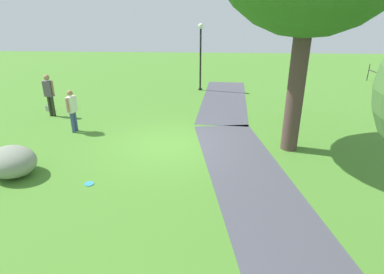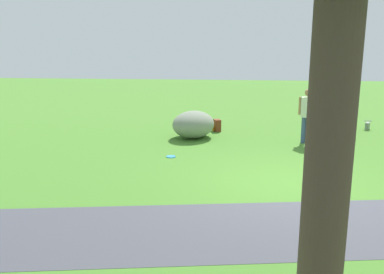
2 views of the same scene
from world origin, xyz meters
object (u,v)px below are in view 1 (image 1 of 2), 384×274
object	(u,v)px
lamp_post	(201,50)
woman_with_handbag	(49,92)
frisbee_on_grass	(89,184)
handbag_on_grass	(49,108)
man_near_boulder	(72,108)
lawn_boulder	(12,162)

from	to	relation	value
lamp_post	woman_with_handbag	bearing A→B (deg)	-51.36
frisbee_on_grass	handbag_on_grass	bearing A→B (deg)	-146.58
handbag_on_grass	frisbee_on_grass	size ratio (longest dim) A/B	1.46
lamp_post	woman_with_handbag	xyz separation A→B (m)	(5.04, -6.30, -1.17)
lamp_post	man_near_boulder	world-z (taller)	lamp_post
handbag_on_grass	frisbee_on_grass	xyz separation A→B (m)	(6.25, 4.12, -0.13)
lawn_boulder	handbag_on_grass	xyz separation A→B (m)	(-5.86, -1.82, -0.28)
woman_with_handbag	frisbee_on_grass	xyz separation A→B (m)	(5.58, 3.63, -1.06)
lamp_post	handbag_on_grass	xyz separation A→B (m)	(4.37, -6.80, -2.09)
lamp_post	frisbee_on_grass	xyz separation A→B (m)	(10.62, -2.67, -2.22)
lamp_post	man_near_boulder	bearing A→B (deg)	-33.86
man_near_boulder	woman_with_handbag	bearing A→B (deg)	-136.12
lamp_post	lawn_boulder	world-z (taller)	lamp_post
lawn_boulder	frisbee_on_grass	world-z (taller)	lawn_boulder
handbag_on_grass	frisbee_on_grass	bearing A→B (deg)	33.42
woman_with_handbag	man_near_boulder	world-z (taller)	woman_with_handbag
lawn_boulder	lamp_post	bearing A→B (deg)	154.08
woman_with_handbag	handbag_on_grass	world-z (taller)	woman_with_handbag
man_near_boulder	frisbee_on_grass	bearing A→B (deg)	26.72
lawn_boulder	woman_with_handbag	xyz separation A→B (m)	(-5.20, -1.33, 0.64)
handbag_on_grass	frisbee_on_grass	distance (m)	7.49
lawn_boulder	man_near_boulder	bearing A→B (deg)	173.42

